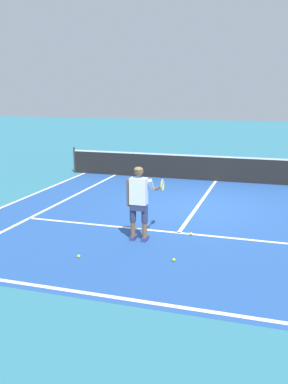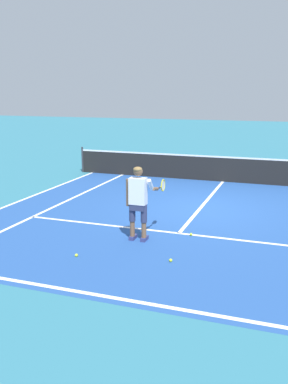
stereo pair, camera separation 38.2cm
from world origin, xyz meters
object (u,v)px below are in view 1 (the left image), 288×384
Objects in this scene: tennis_ball_mid_court at (174,260)px; tennis_ball_near_feet at (79,256)px; tennis_ball_by_baseline at (191,234)px; tennis_player at (139,198)px.

tennis_ball_near_feet is at bearing -168.28° from tennis_ball_mid_court.
tennis_ball_by_baseline and tennis_ball_mid_court have the same top height.
tennis_ball_by_baseline is (1.92, 2.08, 0.00)m from tennis_ball_near_feet.
tennis_ball_near_feet is 1.95m from tennis_ball_mid_court.
tennis_ball_by_baseline is at bearing 33.01° from tennis_player.
tennis_ball_mid_court is at bearing 11.72° from tennis_ball_near_feet.
tennis_player is 1.73m from tennis_ball_mid_court.
tennis_ball_mid_court is at bearing -90.46° from tennis_ball_by_baseline.
tennis_player is 1.89m from tennis_ball_near_feet.
tennis_player is at bearing 136.50° from tennis_ball_mid_court.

